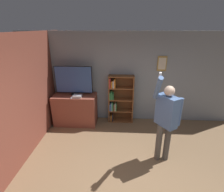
% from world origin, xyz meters
% --- Properties ---
extents(wall_back, '(6.67, 0.09, 2.70)m').
position_xyz_m(wall_back, '(0.00, 2.84, 1.35)').
color(wall_back, gray).
rests_on(wall_back, ground_plane).
extents(wall_side_brick, '(0.06, 4.41, 2.70)m').
position_xyz_m(wall_side_brick, '(-2.36, 1.40, 1.35)').
color(wall_side_brick, brown).
rests_on(wall_side_brick, ground_plane).
extents(tv_ledge, '(1.25, 0.63, 0.92)m').
position_xyz_m(tv_ledge, '(-1.62, 2.44, 0.46)').
color(tv_ledge, brown).
rests_on(tv_ledge, ground_plane).
extents(television, '(1.08, 0.22, 0.85)m').
position_xyz_m(television, '(-1.62, 2.49, 1.36)').
color(television, black).
rests_on(television, tv_ledge).
extents(game_console, '(0.24, 0.20, 0.07)m').
position_xyz_m(game_console, '(-1.49, 2.28, 0.96)').
color(game_console, silver).
rests_on(game_console, tv_ledge).
extents(remote_loose, '(0.06, 0.14, 0.02)m').
position_xyz_m(remote_loose, '(-1.64, 2.21, 0.93)').
color(remote_loose, white).
rests_on(remote_loose, tv_ledge).
extents(bookshelf, '(0.75, 0.28, 1.48)m').
position_xyz_m(bookshelf, '(-0.31, 2.66, 0.74)').
color(bookshelf, brown).
rests_on(bookshelf, ground_plane).
extents(person, '(0.60, 0.58, 2.06)m').
position_xyz_m(person, '(0.69, 0.96, 1.06)').
color(person, '#56514C').
rests_on(person, ground_plane).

